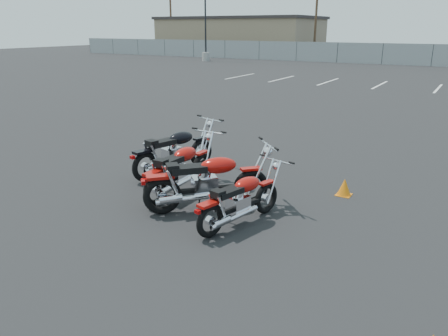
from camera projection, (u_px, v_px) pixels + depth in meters
The scene contains 13 objects.
ground at pixel (197, 210), 7.82m from camera, with size 120.00×120.00×0.00m, color black.
motorcycle_front_red at pixel (180, 169), 8.47m from camera, with size 0.85×2.19×1.07m.
motorcycle_second_black at pixel (174, 151), 9.61m from camera, with size 1.06×2.28×1.12m.
motorcycle_third_red at pixel (207, 181), 7.68m from camera, with size 1.96×2.01×1.16m.
motorcycle_rear_red at pixel (240, 200), 7.10m from camera, with size 0.90×1.93×0.95m.
training_cone_near at pixel (344, 187), 8.45m from camera, with size 0.28×0.28×0.33m.
training_cone_extra at pixel (212, 166), 9.77m from camera, with size 0.26×0.26×0.31m.
light_pole_west at pixel (206, 32), 41.52m from camera, with size 0.80×0.70×10.20m.
chainlink_fence at pixel (432, 55), 36.21m from camera, with size 80.06×0.06×1.80m.
tan_building_west at pixel (240, 36), 52.21m from camera, with size 18.40×10.40×4.30m.
utility_pole_a at pixel (171, 14), 52.85m from camera, with size 1.80×0.24×9.00m.
utility_pole_b at pixel (316, 11), 44.95m from camera, with size 1.80×0.24×9.00m.
parking_line_stripes at pixel (353, 83), 25.41m from camera, with size 15.12×4.00×0.01m.
Camera 1 is at (4.08, -5.96, 3.11)m, focal length 35.00 mm.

